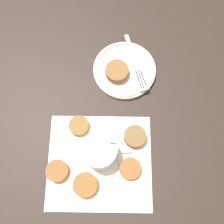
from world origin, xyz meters
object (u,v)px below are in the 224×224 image
at_px(serving_plate, 124,70).
at_px(fork, 137,68).
at_px(fritter_on_plate, 117,71).
at_px(sauce_bowl, 100,151).

relative_size(serving_plate, fork, 1.00).
xyz_separation_m(fritter_on_plate, fork, (-0.06, -0.02, -0.01)).
height_order(sauce_bowl, serving_plate, sauce_bowl).
distance_m(serving_plate, fritter_on_plate, 0.03).
relative_size(sauce_bowl, fritter_on_plate, 1.74).
bearing_deg(fork, sauce_bowl, 70.92).
relative_size(sauce_bowl, serving_plate, 0.64).
xyz_separation_m(sauce_bowl, fritter_on_plate, (-0.03, -0.24, -0.00)).
distance_m(serving_plate, fork, 0.04).
distance_m(fritter_on_plate, fork, 0.06).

